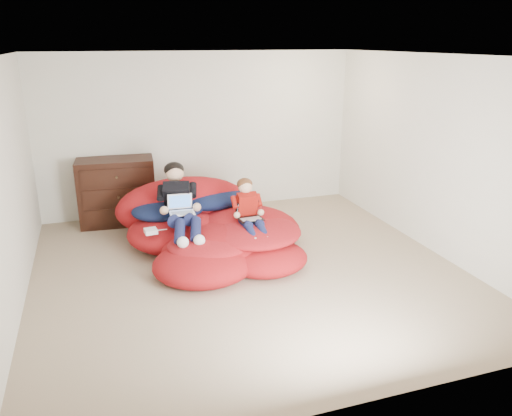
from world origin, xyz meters
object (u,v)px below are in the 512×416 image
Objects in this scene: laptop_white at (181,208)px; laptop_black at (249,214)px; younger_boy at (249,209)px; older_boy at (179,200)px; beanbag_pile at (212,230)px; dresser at (117,192)px.

laptop_black is at bearing -17.61° from laptop_white.
older_boy is at bearing 156.43° from younger_boy.
younger_boy is 0.07m from laptop_black.
younger_boy is at bearing -23.57° from older_boy.
laptop_white is at bearing -170.72° from beanbag_pile.
beanbag_pile is at bearing 142.13° from laptop_black.
older_boy is (0.71, -1.36, 0.21)m from dresser.
younger_boy reaches higher than beanbag_pile.
dresser is 0.47× the size of beanbag_pile.
beanbag_pile is 0.60m from older_boy.
dresser reaches higher than laptop_white.
younger_boy is at bearing 90.00° from laptop_black.
older_boy is 0.90m from younger_boy.
dresser is 1.80m from beanbag_pile.
older_boy is 0.91m from laptop_black.
laptop_black is (-0.00, -0.00, -0.07)m from younger_boy.
laptop_white reaches higher than laptop_black.
beanbag_pile is (1.11, -1.40, -0.23)m from dresser.
older_boy is 3.79× the size of laptop_black.
laptop_black is (0.82, -0.36, -0.16)m from older_boy.
older_boy reaches higher than beanbag_pile.
laptop_black is at bearing -37.87° from beanbag_pile.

